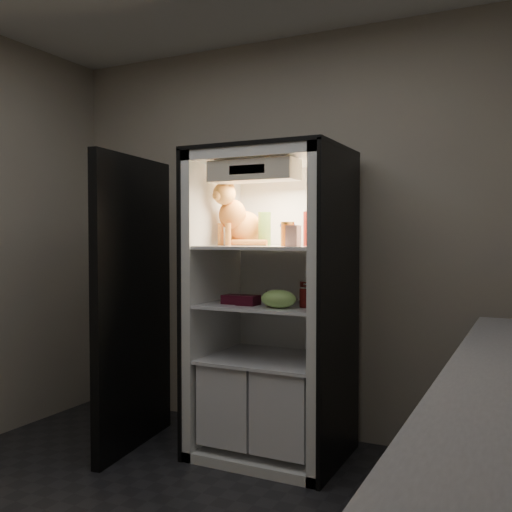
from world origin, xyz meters
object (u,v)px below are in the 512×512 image
at_px(soda_can_b, 309,295).
at_px(soda_can_c, 305,297).
at_px(salsa_jar, 288,234).
at_px(mayo_tub, 288,235).
at_px(berry_box_right, 248,300).
at_px(soda_can_a, 306,291).
at_px(berry_box_left, 233,299).
at_px(pepper_jar, 314,227).
at_px(condiment_jar, 271,296).
at_px(grape_bag, 279,299).
at_px(refrigerator, 273,326).
at_px(parmesan_shaker, 265,229).
at_px(cream_carton, 293,236).
at_px(tabby_cat, 238,220).

bearing_deg(soda_can_b, soda_can_c, -84.57).
bearing_deg(soda_can_b, salsa_jar, -152.11).
relative_size(mayo_tub, berry_box_right, 1.17).
xyz_separation_m(soda_can_a, soda_can_c, (0.08, -0.23, -0.01)).
height_order(salsa_jar, soda_can_b, salsa_jar).
bearing_deg(berry_box_left, soda_can_b, 15.43).
height_order(pepper_jar, berry_box_left, pepper_jar).
xyz_separation_m(condiment_jar, berry_box_right, (-0.08, -0.14, -0.01)).
xyz_separation_m(soda_can_a, berry_box_left, (-0.37, -0.26, -0.04)).
bearing_deg(grape_bag, soda_can_a, 83.57).
distance_m(mayo_tub, berry_box_left, 0.54).
xyz_separation_m(refrigerator, parmesan_shaker, (-0.05, -0.02, 0.60)).
relative_size(soda_can_c, grape_bag, 0.54).
bearing_deg(pepper_jar, parmesan_shaker, -176.56).
relative_size(cream_carton, condiment_jar, 1.43).
height_order(tabby_cat, soda_can_b, tabby_cat).
distance_m(cream_carton, grape_bag, 0.37).
height_order(parmesan_shaker, cream_carton, parmesan_shaker).
xyz_separation_m(salsa_jar, soda_can_b, (0.11, 0.06, -0.36)).
bearing_deg(tabby_cat, mayo_tub, 42.54).
height_order(salsa_jar, berry_box_left, salsa_jar).
relative_size(parmesan_shaker, pepper_jar, 0.93).
bearing_deg(soda_can_c, grape_bag, -141.78).
xyz_separation_m(parmesan_shaker, grape_bag, (0.20, -0.23, -0.40)).
height_order(salsa_jar, pepper_jar, pepper_jar).
relative_size(tabby_cat, pepper_jar, 1.91).
distance_m(pepper_jar, cream_carton, 0.27).
bearing_deg(salsa_jar, soda_can_b, 27.89).
height_order(refrigerator, parmesan_shaker, refrigerator).
distance_m(soda_can_c, berry_box_right, 0.34).
relative_size(soda_can_c, berry_box_left, 1.05).
height_order(tabby_cat, condiment_jar, tabby_cat).
height_order(tabby_cat, soda_can_a, tabby_cat).
relative_size(refrigerator, berry_box_right, 16.47).
bearing_deg(grape_bag, soda_can_c, 38.22).
bearing_deg(refrigerator, soda_can_b, -12.79).
height_order(parmesan_shaker, grape_bag, parmesan_shaker).
bearing_deg(salsa_jar, grape_bag, -89.64).
height_order(mayo_tub, soda_can_c, mayo_tub).
xyz_separation_m(tabby_cat, condiment_jar, (0.24, -0.03, -0.47)).
height_order(tabby_cat, berry_box_left, tabby_cat).
distance_m(tabby_cat, soda_can_a, 0.61).
xyz_separation_m(parmesan_shaker, mayo_tub, (0.11, 0.11, -0.04)).
distance_m(refrigerator, soda_can_c, 0.37).
bearing_deg(berry_box_right, mayo_tub, 67.50).
bearing_deg(berry_box_right, grape_bag, -11.90).
bearing_deg(parmesan_shaker, cream_carton, -39.50).
distance_m(refrigerator, tabby_cat, 0.70).
bearing_deg(condiment_jar, berry_box_left, -149.10).
height_order(cream_carton, soda_can_b, cream_carton).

